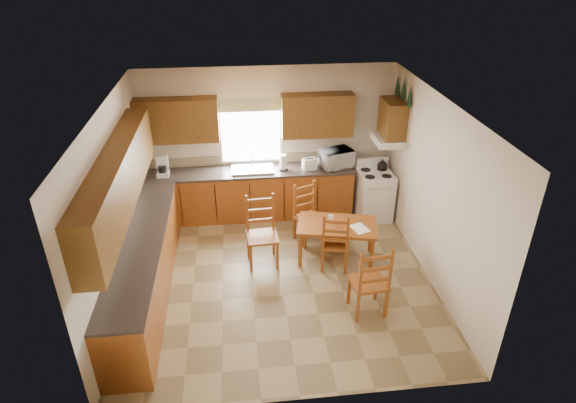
{
  "coord_description": "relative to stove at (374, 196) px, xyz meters",
  "views": [
    {
      "loc": [
        -0.55,
        -5.89,
        4.55
      ],
      "look_at": [
        0.15,
        0.3,
        1.15
      ],
      "focal_mm": 30.0,
      "sensor_mm": 36.0,
      "label": 1
    }
  ],
  "objects": [
    {
      "name": "ceiling",
      "position": [
        -1.88,
        -1.63,
        2.26
      ],
      "size": [
        4.5,
        4.5,
        0.0
      ],
      "primitive_type": "plane",
      "color": "brown",
      "rests_on": "floor"
    },
    {
      "name": "range_hood",
      "position": [
        0.15,
        0.02,
        1.08
      ],
      "size": [
        0.44,
        0.62,
        0.12
      ],
      "primitive_type": "cube",
      "color": "white",
      "rests_on": "wall_right"
    },
    {
      "name": "backsplash",
      "position": [
        -2.25,
        0.61,
        0.57
      ],
      "size": [
        3.75,
        0.01,
        0.18
      ],
      "primitive_type": "cube",
      "color": "gray",
      "rests_on": "counter_back"
    },
    {
      "name": "upper_cab_back_right",
      "position": [
        -1.02,
        0.45,
        1.42
      ],
      "size": [
        1.25,
        0.33,
        0.75
      ],
      "primitive_type": "cube",
      "color": "brown",
      "rests_on": "wall_back"
    },
    {
      "name": "chair_near_left",
      "position": [
        -1.01,
        -1.45,
        0.06
      ],
      "size": [
        0.5,
        0.49,
        1.0
      ],
      "primitive_type": "cube",
      "rotation": [
        0.0,
        0.0,
        2.9
      ],
      "color": "brown",
      "rests_on": "floor"
    },
    {
      "name": "paper_towel",
      "position": [
        -1.63,
        0.28,
        0.63
      ],
      "size": [
        0.16,
        0.16,
        0.29
      ],
      "primitive_type": "cylinder",
      "rotation": [
        0.0,
        0.0,
        -0.38
      ],
      "color": "white",
      "rests_on": "counter_back"
    },
    {
      "name": "stove",
      "position": [
        0.0,
        0.0,
        0.0
      ],
      "size": [
        0.62,
        0.64,
        0.88
      ],
      "primitive_type": "cube",
      "rotation": [
        0.0,
        0.0,
        0.05
      ],
      "color": "white",
      "rests_on": "floor"
    },
    {
      "name": "table_paper",
      "position": [
        -0.63,
        -1.41,
        0.22
      ],
      "size": [
        0.31,
        0.35,
        0.0
      ],
      "primitive_type": "cube",
      "rotation": [
        0.0,
        0.0,
        0.33
      ],
      "color": "white",
      "rests_on": "dining_table"
    },
    {
      "name": "pine_decal_a",
      "position": [
        0.33,
        -0.3,
        1.94
      ],
      "size": [
        0.22,
        0.22,
        0.36
      ],
      "primitive_type": "cone",
      "color": "#153820",
      "rests_on": "wall_right"
    },
    {
      "name": "wall_right",
      "position": [
        0.37,
        -1.63,
        0.91
      ],
      "size": [
        4.5,
        4.5,
        0.0
      ],
      "primitive_type": "plane",
      "color": "beige",
      "rests_on": "floor"
    },
    {
      "name": "floor",
      "position": [
        -1.88,
        -1.63,
        -0.44
      ],
      "size": [
        4.5,
        4.5,
        0.0
      ],
      "primitive_type": "plane",
      "color": "olive",
      "rests_on": "ground"
    },
    {
      "name": "coffeemaker",
      "position": [
        -3.75,
        0.28,
        0.65
      ],
      "size": [
        0.23,
        0.26,
        0.33
      ],
      "primitive_type": "cube",
      "rotation": [
        0.0,
        0.0,
        0.18
      ],
      "color": "white",
      "rests_on": "counter_back"
    },
    {
      "name": "chair_near_right",
      "position": [
        -0.77,
        -2.51,
        0.11
      ],
      "size": [
        0.5,
        0.48,
        1.1
      ],
      "primitive_type": "cube",
      "rotation": [
        0.0,
        0.0,
        3.23
      ],
      "color": "brown",
      "rests_on": "floor"
    },
    {
      "name": "upper_cab_back_left",
      "position": [
        -3.43,
        0.45,
        1.42
      ],
      "size": [
        1.41,
        0.33,
        0.75
      ],
      "primitive_type": "cube",
      "color": "brown",
      "rests_on": "wall_back"
    },
    {
      "name": "upper_cab_stove",
      "position": [
        0.2,
        0.02,
        1.46
      ],
      "size": [
        0.33,
        0.62,
        0.62
      ],
      "primitive_type": "cube",
      "color": "brown",
      "rests_on": "wall_right"
    },
    {
      "name": "lower_cab_back",
      "position": [
        -2.25,
        0.32,
        0.0
      ],
      "size": [
        3.75,
        0.6,
        0.88
      ],
      "primitive_type": "cube",
      "color": "brown",
      "rests_on": "floor"
    },
    {
      "name": "window_pane",
      "position": [
        -2.18,
        0.58,
        1.11
      ],
      "size": [
        1.05,
        0.01,
        1.1
      ],
      "primitive_type": "cube",
      "color": "white",
      "rests_on": "wall_back"
    },
    {
      "name": "wall_left",
      "position": [
        -4.13,
        -1.63,
        0.91
      ],
      "size": [
        4.5,
        4.5,
        0.0
      ],
      "primitive_type": "plane",
      "color": "beige",
      "rests_on": "floor"
    },
    {
      "name": "window_frame",
      "position": [
        -2.18,
        0.59,
        1.11
      ],
      "size": [
        1.13,
        0.02,
        1.18
      ],
      "primitive_type": "cube",
      "color": "white",
      "rests_on": "wall_back"
    },
    {
      "name": "wall_back",
      "position": [
        -1.88,
        0.62,
        0.91
      ],
      "size": [
        4.5,
        4.5,
        0.0
      ],
      "primitive_type": "plane",
      "color": "beige",
      "rests_on": "floor"
    },
    {
      "name": "chair_far_right",
      "position": [
        -1.29,
        -0.67,
        0.07
      ],
      "size": [
        0.55,
        0.54,
        1.02
      ],
      "primitive_type": "cube",
      "rotation": [
        0.0,
        0.0,
        0.39
      ],
      "color": "brown",
      "rests_on": "floor"
    },
    {
      "name": "wall_front",
      "position": [
        -1.88,
        -3.88,
        0.91
      ],
      "size": [
        4.5,
        4.5,
        0.0
      ],
      "primitive_type": "plane",
      "color": "beige",
      "rests_on": "floor"
    },
    {
      "name": "counter_back",
      "position": [
        -2.25,
        0.32,
        0.46
      ],
      "size": [
        3.75,
        0.63,
        0.04
      ],
      "primitive_type": "cube",
      "color": "#38302C",
      "rests_on": "lower_cab_back"
    },
    {
      "name": "lower_cab_left",
      "position": [
        -3.83,
        -1.78,
        0.0
      ],
      "size": [
        0.6,
        3.6,
        0.88
      ],
      "primitive_type": "cube",
      "color": "brown",
      "rests_on": "floor"
    },
    {
      "name": "window_valance",
      "position": [
        -2.18,
        0.56,
        1.61
      ],
      "size": [
        1.19,
        0.01,
        0.24
      ],
      "primitive_type": "cube",
      "color": "#547739",
      "rests_on": "wall_back"
    },
    {
      "name": "chair_far_left",
      "position": [
        -2.12,
        -1.22,
        0.12
      ],
      "size": [
        0.5,
        0.48,
        1.12
      ],
      "primitive_type": "cube",
      "rotation": [
        0.0,
        0.0,
        0.06
      ],
      "color": "brown",
      "rests_on": "floor"
    },
    {
      "name": "pine_decal_b",
      "position": [
        0.33,
        0.02,
        1.98
      ],
      "size": [
        0.22,
        0.22,
        0.36
      ],
      "primitive_type": "cone",
      "color": "#153820",
      "rests_on": "wall_right"
    },
    {
      "name": "counter_left",
      "position": [
        -3.83,
        -1.78,
        0.46
      ],
      "size": [
        0.63,
        3.6,
        0.04
      ],
      "primitive_type": "cube",
      "color": "#38302C",
      "rests_on": "lower_cab_left"
    },
    {
      "name": "dining_table",
      "position": [
        -0.95,
        -1.25,
        -0.11
      ],
      "size": [
        1.35,
        0.96,
        0.65
      ],
      "primitive_type": "cube",
      "rotation": [
        0.0,
        0.0,
        -0.24
      ],
      "color": "brown",
      "rests_on": "floor"
    },
    {
      "name": "sink_basin",
      "position": [
        -2.18,
        0.32,
        0.5
      ],
      "size": [
        0.75,
        0.45,
        0.04
      ],
      "primitive_type": "cube",
      "color": "silver",
      "rests_on": "counter_back"
    },
    {
      "name": "table_card",
      "position": [
        -1.03,
        -1.16,
        0.27
      ],
      "size": [
        0.09,
        0.05,
        0.12
      ],
      "primitive_type": "cube",
      "rotation": [
        0.0,
        0.0,
        -0.4
      ],
      "color": "white",
      "rests_on": "dining_table"
    },
    {
      "name": "upper_cab_left",
      "position": [
        -3.96,
        -1.78,
        1.42
      ],
      "size": [
        0.33,
        3.6,
        0.75
      ],
      "primitive_type": "cube",
      "color": "brown",
      "rests_on": "wall_left"
    },
    {
      "name": "toaster",
      "position": [
        -1.16,
        0.26,
        0.58
      ],
      "size": [
        0.27,
        0.2,
        0.2
      ],
      "primitive_type": "cube",
      "rotation": [
        0.0,
        0.0,
        0.21
      ],
      "color": "white",
      "rests_on": "counter_back"
    },
    {
      "name": "microwave",
      "position": [
        -0.67,
        0.32,
        0.64
      ],
      "size": [
        0.62,
        0.53,
        0.32
      ],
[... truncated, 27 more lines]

